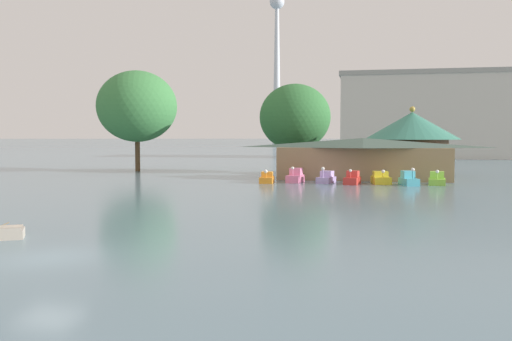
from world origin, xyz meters
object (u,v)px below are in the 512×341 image
pedal_boat_lime (437,180)px  pedal_boat_lavender (326,178)px  background_building_block (431,115)px  pedal_boat_pink (295,177)px  pedal_boat_cyan (409,180)px  pedal_boat_orange (267,178)px  green_roof_pavilion (412,139)px  pedal_boat_yellow (381,179)px  distant_broadcast_tower (277,15)px  pedal_boat_red (352,179)px  boathouse (363,158)px  shoreline_tree_mid (295,117)px  shoreline_tree_tall_left (137,106)px

pedal_boat_lime → pedal_boat_lavender: bearing=-85.7°
pedal_boat_lime → background_building_block: background_building_block is taller
pedal_boat_pink → background_building_block: background_building_block is taller
pedal_boat_cyan → pedal_boat_lime: bearing=95.6°
pedal_boat_orange → green_roof_pavilion: 21.77m
green_roof_pavilion → background_building_block: background_building_block is taller
pedal_boat_yellow → green_roof_pavilion: 14.63m
green_roof_pavilion → pedal_boat_orange: bearing=-136.5°
pedal_boat_orange → pedal_boat_pink: (2.82, 1.22, 0.13)m
pedal_boat_cyan → distant_broadcast_tower: distant_broadcast_tower is taller
pedal_boat_yellow → pedal_boat_orange: bearing=-92.8°
pedal_boat_red → boathouse: boathouse is taller
pedal_boat_lavender → background_building_block: background_building_block is taller
pedal_boat_pink → pedal_boat_yellow: 8.77m
pedal_boat_pink → pedal_boat_lime: 14.20m
boathouse → distant_broadcast_tower: (-55.56, 276.73, 76.02)m
shoreline_tree_mid → background_building_block: size_ratio=0.29×
green_roof_pavilion → shoreline_tree_mid: 15.16m
shoreline_tree_mid → pedal_boat_red: bearing=-63.8°
pedal_boat_yellow → shoreline_tree_tall_left: bearing=-121.9°
distant_broadcast_tower → pedal_boat_lime: bearing=-77.5°
pedal_boat_yellow → background_building_block: (12.24, 72.00, 8.95)m
pedal_boat_lavender → boathouse: (3.67, 5.83, 1.91)m
pedal_boat_red → green_roof_pavilion: 16.60m
pedal_boat_red → pedal_boat_pink: bearing=-91.7°
boathouse → shoreline_tree_tall_left: (-30.63, 8.17, 6.49)m
boathouse → background_building_block: 68.07m
boathouse → distant_broadcast_tower: bearing=101.4°
pedal_boat_orange → boathouse: 12.12m
pedal_boat_orange → pedal_boat_lime: pedal_boat_lime is taller
distant_broadcast_tower → boathouse: bearing=-78.6°
pedal_boat_lime → distant_broadcast_tower: (-62.85, 282.80, 77.90)m
pedal_boat_lime → shoreline_tree_mid: bearing=-128.0°
distant_broadcast_tower → pedal_boat_red: bearing=-79.1°
pedal_boat_lavender → distant_broadcast_tower: (-51.89, 282.57, 77.93)m
green_roof_pavilion → boathouse: bearing=-126.9°
background_building_block → shoreline_tree_tall_left: bearing=-127.6°
pedal_boat_red → green_roof_pavilion: (6.78, 14.63, 3.92)m
pedal_boat_red → green_roof_pavilion: size_ratio=0.24×
pedal_boat_lime → green_roof_pavilion: bearing=-168.3°
pedal_boat_cyan → background_building_block: bearing=156.2°
pedal_boat_lavender → pedal_boat_lime: size_ratio=1.06×
pedal_boat_yellow → boathouse: boathouse is taller
boathouse → shoreline_tree_tall_left: shoreline_tree_tall_left is taller
pedal_boat_red → boathouse: bearing=-178.9°
pedal_boat_cyan → pedal_boat_lavender: bearing=-115.7°
boathouse → pedal_boat_lime: bearing=-39.7°
pedal_boat_lime → distant_broadcast_tower: size_ratio=0.01×
shoreline_tree_tall_left → pedal_boat_lavender: bearing=-27.4°
pedal_boat_lavender → background_building_block: (17.78, 72.06, 8.97)m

